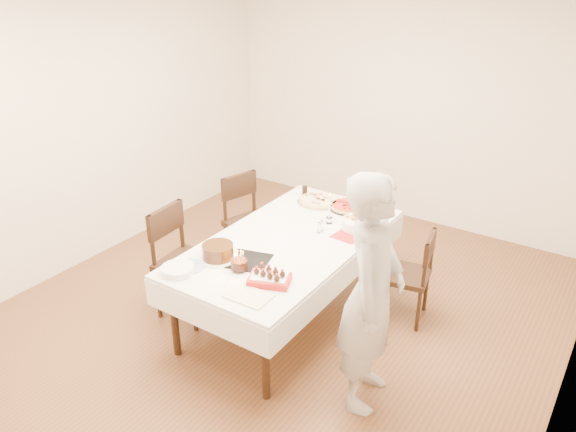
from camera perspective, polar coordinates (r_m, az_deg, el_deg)
The scene contains 22 objects.
floor at distance 5.12m, azimuth -0.38°, elevation -9.66°, with size 5.00×5.00×0.00m, color brown.
wall_back at distance 6.60m, azimuth 12.07°, elevation 10.93°, with size 4.50×0.04×2.70m, color beige.
wall_left at distance 5.98m, azimuth -18.80°, elevation 8.63°, with size 0.04×5.00×2.70m, color beige.
dining_table at distance 4.87m, azimuth -0.00°, elevation -6.34°, with size 1.14×2.14×0.75m, color white.
chair_right_savory at distance 4.94m, azimuth 11.82°, elevation -5.88°, with size 0.43×0.43×0.84m, color black, non-canonical shape.
chair_left_savory at distance 5.58m, azimuth -3.63°, elevation -0.83°, with size 0.49×0.49×0.96m, color black, non-canonical shape.
chair_left_dessert at distance 4.92m, azimuth -10.10°, elevation -4.80°, with size 0.51×0.51×0.99m, color black, non-canonical shape.
person at distance 3.81m, azimuth 8.50°, elevation -7.87°, with size 0.63×0.41×1.73m, color #BBB6B0.
pizza_white at distance 5.38m, azimuth 3.21°, elevation 1.58°, with size 0.43×0.43×0.04m, color beige.
pizza_pepperoni at distance 5.27m, azimuth 6.12°, elevation 0.98°, with size 0.36×0.36×0.04m, color red.
red_placemat at distance 4.78m, azimuth 6.07°, elevation -2.04°, with size 0.23×0.23×0.01m, color #B21E1E.
pasta_bowl at distance 4.88m, azimuth 7.00°, elevation -0.81°, with size 0.26×0.26×0.08m, color white.
taper_candle at distance 4.93m, azimuth 4.24°, elevation 0.81°, with size 0.06×0.06×0.29m, color white.
shaker_pair at distance 4.79m, azimuth 3.17°, elevation -1.19°, with size 0.08×0.08×0.10m, color white, non-canonical shape.
cola_glass at distance 5.52m, azimuth 1.71°, elevation 2.56°, with size 0.05×0.05×0.10m, color black.
layer_cake at distance 4.42m, azimuth -7.14°, elevation -3.62°, with size 0.31×0.31×0.12m, color #38200E.
cake_board at distance 4.39m, azimuth -4.04°, elevation -4.60°, with size 0.31×0.31×0.01m, color black.
birthday_cake at distance 4.24m, azimuth -5.00°, elevation -4.54°, with size 0.13×0.13×0.14m, color black.
strawberry_box at distance 4.09m, azimuth -1.90°, elevation -6.35°, with size 0.30×0.20×0.07m, color red, non-canonical shape.
box_lid at distance 3.97m, azimuth -4.07°, elevation -8.18°, with size 0.32×0.21×0.03m, color beige.
plate_stack at distance 4.30m, azimuth -11.14°, elevation -5.36°, with size 0.25×0.25×0.05m, color white.
china_plate at distance 4.36m, azimuth -9.97°, elevation -5.08°, with size 0.24×0.24×0.01m, color white.
Camera 1 is at (2.36, -3.46, 2.94)m, focal length 35.00 mm.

